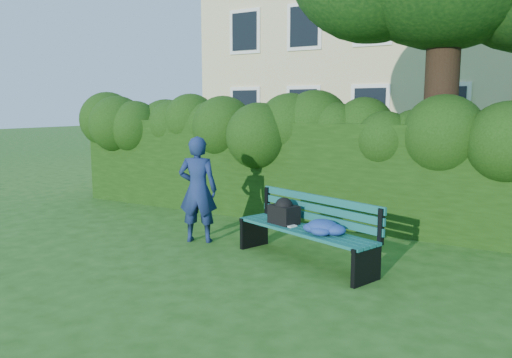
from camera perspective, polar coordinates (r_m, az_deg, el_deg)
The scene contains 5 objects.
ground at distance 7.55m, azimuth -2.33°, elevation -7.72°, with size 80.00×80.00×0.00m, color #255115.
apartment_building at distance 20.83m, azimuth 20.16°, elevation 18.66°, with size 16.00×8.08×12.00m.
hedge at distance 9.26m, azimuth 5.04°, elevation 0.93°, with size 10.00×1.00×1.80m.
park_bench at distance 6.72m, azimuth 5.82°, elevation -5.33°, with size 2.22×1.24×0.89m.
man_reading at distance 7.71m, azimuth -6.66°, elevation -1.20°, with size 0.60×0.39×1.64m, color navy.
Camera 1 is at (3.95, -6.09, 2.09)m, focal length 35.00 mm.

